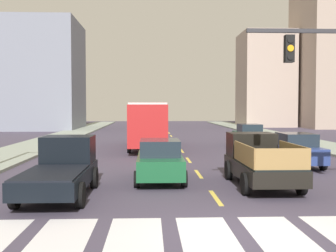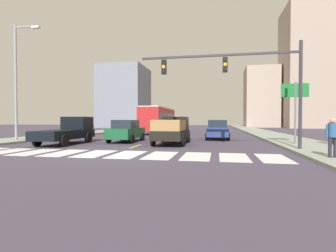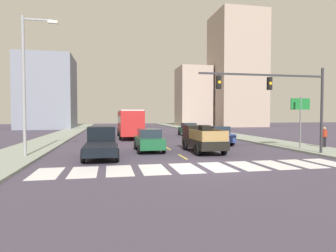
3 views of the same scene
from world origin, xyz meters
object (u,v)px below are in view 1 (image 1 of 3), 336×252
pickup_stakebed (259,161)px  sedan_far (295,150)px  city_bus (148,122)px  sedan_near_right (160,160)px  sedan_mid (249,135)px  pickup_dark (62,168)px

pickup_stakebed → sedan_far: 5.83m
sedan_far → pickup_stakebed: bearing=-121.9°
city_bus → pickup_stakebed: bearing=-73.7°
pickup_stakebed → city_bus: 15.26m
pickup_stakebed → sedan_near_right: (-3.87, 0.87, -0.08)m
sedan_mid → sedan_near_right: same height
pickup_stakebed → sedan_near_right: 3.97m
pickup_dark → sedan_mid: size_ratio=1.18×
pickup_stakebed → sedan_far: bearing=55.1°
pickup_dark → sedan_far: 12.34m
pickup_stakebed → sedan_near_right: bearing=165.4°
sedan_near_right → sedan_far: same height
sedan_near_right → sedan_far: bearing=27.4°
pickup_stakebed → sedan_near_right: size_ratio=1.18×
pickup_dark → sedan_near_right: bearing=32.3°
sedan_mid → sedan_near_right: 17.04m
sedan_mid → sedan_near_right: (-7.35, -15.37, 0.00)m
pickup_stakebed → sedan_mid: 16.61m
city_bus → sedan_mid: 8.14m
sedan_far → pickup_dark: bearing=-147.4°
pickup_dark → sedan_far: bearing=28.8°
pickup_dark → sedan_mid: 20.83m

